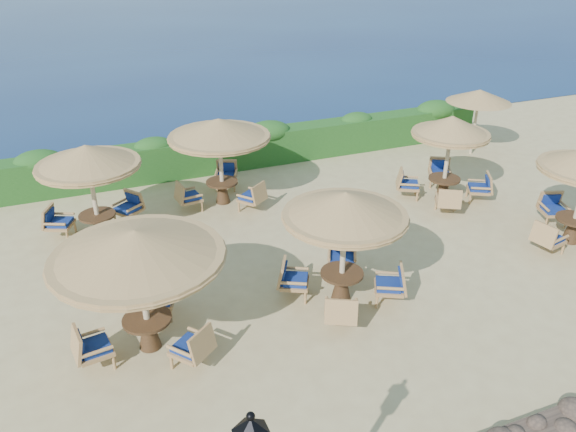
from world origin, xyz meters
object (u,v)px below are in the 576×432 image
at_px(cafe_set_1, 344,229).
at_px(cafe_set_4, 220,142).
at_px(extra_parasol, 479,96).
at_px(cafe_set_3, 90,174).
at_px(cafe_set_5, 449,148).
at_px(cafe_set_0, 139,261).

bearing_deg(cafe_set_1, cafe_set_4, 100.34).
bearing_deg(cafe_set_4, extra_parasol, 3.56).
height_order(cafe_set_3, cafe_set_5, same).
bearing_deg(cafe_set_3, extra_parasol, 6.28).
bearing_deg(extra_parasol, cafe_set_5, -139.23).
bearing_deg(cafe_set_3, cafe_set_1, -46.29).
bearing_deg(cafe_set_0, cafe_set_3, 95.49).
bearing_deg(extra_parasol, cafe_set_0, -153.35).
bearing_deg(cafe_set_0, cafe_set_4, 61.42).
height_order(cafe_set_0, cafe_set_3, same).
xyz_separation_m(cafe_set_1, cafe_set_4, (-1.07, 5.86, 0.16)).
bearing_deg(cafe_set_5, cafe_set_1, -146.18).
bearing_deg(cafe_set_3, cafe_set_5, -8.10).
distance_m(cafe_set_0, cafe_set_4, 6.72).
xyz_separation_m(cafe_set_1, cafe_set_5, (5.31, 3.56, -0.13)).
bearing_deg(cafe_set_1, cafe_set_5, 33.82).
bearing_deg(extra_parasol, cafe_set_3, -173.72).
distance_m(cafe_set_1, cafe_set_4, 5.96).
xyz_separation_m(extra_parasol, cafe_set_5, (-3.38, -2.91, -0.50)).
height_order(extra_parasol, cafe_set_5, cafe_set_5).
xyz_separation_m(cafe_set_3, cafe_set_5, (10.08, -1.43, -0.21)).
height_order(extra_parasol, cafe_set_4, cafe_set_4).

